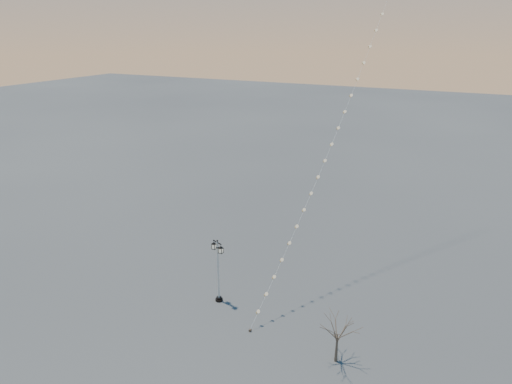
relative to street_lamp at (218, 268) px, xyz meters
The scene contains 4 objects.
ground 5.27m from the street_lamp, 50.52° to the right, with size 300.00×300.00×0.00m, color #414242.
street_lamp is the anchor object (origin of this frame).
bare_tree 11.06m from the street_lamp, 14.59° to the right, with size 2.08×2.08×3.45m.
kite_train 20.45m from the street_lamp, 59.28° to the left, with size 6.46×29.21×36.60m.
Camera 1 is at (13.92, -24.07, 21.12)m, focal length 31.78 mm.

